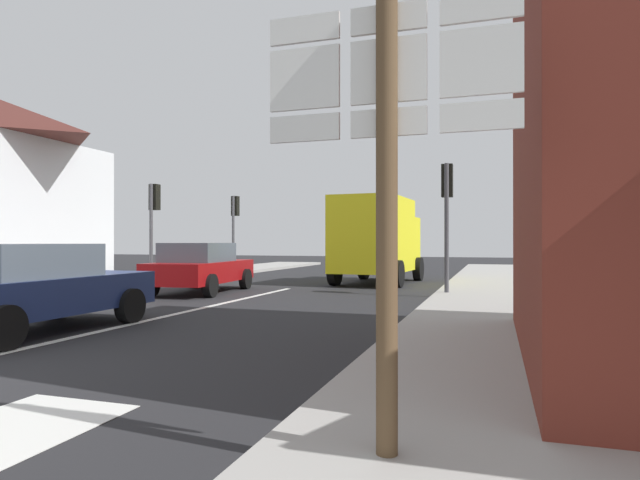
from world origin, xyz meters
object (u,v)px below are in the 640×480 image
sedan_far (201,267)px  traffic_light_near_right (447,198)px  traffic_light_far_left (235,216)px  delivery_truck (377,238)px  sedan_near (30,287)px  route_sign_post (387,164)px  traffic_light_near_left (154,210)px

sedan_far → traffic_light_near_right: traffic_light_near_right is taller
sedan_far → traffic_light_far_left: (-3.04, 8.14, 1.90)m
delivery_truck → traffic_light_far_left: 7.98m
delivery_truck → sedan_near: bearing=-105.0°
route_sign_post → traffic_light_near_left: bearing=130.2°
delivery_truck → traffic_light_near_right: bearing=-55.8°
route_sign_post → traffic_light_near_right: bearing=92.8°
traffic_light_far_left → route_sign_post: bearing=-60.4°
sedan_near → route_sign_post: bearing=-28.0°
sedan_far → delivery_truck: (4.25, 5.06, 0.89)m
route_sign_post → traffic_light_near_left: (-10.67, 12.61, 0.60)m
sedan_far → traffic_light_far_left: traffic_light_far_left is taller
route_sign_post → traffic_light_far_left: 21.59m
sedan_near → sedan_far: 7.17m
sedan_near → route_sign_post: 7.61m
sedan_near → traffic_light_near_left: bearing=114.0°
sedan_far → delivery_truck: bearing=50.0°
sedan_far → traffic_light_near_left: traffic_light_near_left is taller
delivery_truck → route_sign_post: route_sign_post is taller
sedan_far → traffic_light_far_left: bearing=110.5°
sedan_near → traffic_light_far_left: traffic_light_far_left is taller
traffic_light_far_left → traffic_light_near_left: (0.00, -6.15, -0.06)m
route_sign_post → traffic_light_far_left: size_ratio=0.89×
sedan_near → sedan_far: size_ratio=0.97×
route_sign_post → traffic_light_far_left: (-10.67, 18.76, 0.66)m
traffic_light_near_right → traffic_light_near_left: traffic_light_near_right is taller
route_sign_post → traffic_light_near_left: traffic_light_near_left is taller
delivery_truck → route_sign_post: size_ratio=1.60×
sedan_near → traffic_light_near_right: size_ratio=1.16×
traffic_light_near_right → delivery_truck: bearing=124.2°
route_sign_post → traffic_light_near_right: traffic_light_near_right is taller
delivery_truck → traffic_light_far_left: size_ratio=1.43×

